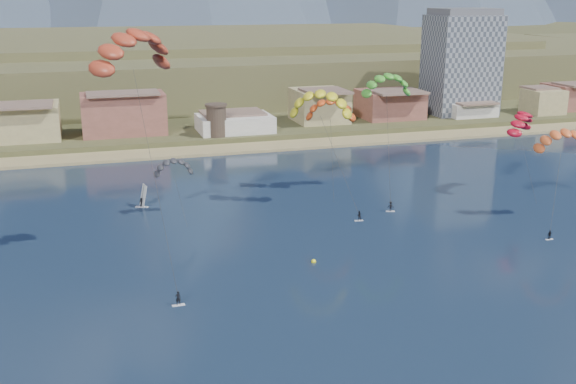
{
  "coord_description": "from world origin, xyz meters",
  "views": [
    {
      "loc": [
        -28.33,
        -61.97,
        38.75
      ],
      "look_at": [
        0.0,
        32.0,
        10.0
      ],
      "focal_mm": 42.72,
      "sensor_mm": 36.0,
      "label": 1
    }
  ],
  "objects_px": {
    "apartment_tower": "(461,62)",
    "kitesurfer_red": "(132,44)",
    "buoy": "(314,262)",
    "windsurfer": "(142,200)",
    "kitesurfer_orange": "(563,137)",
    "kitesurfer_green": "(387,82)",
    "watchtower": "(216,120)",
    "kitesurfer_yellow": "(321,100)"
  },
  "relations": [
    {
      "from": "apartment_tower",
      "to": "kitesurfer_red",
      "type": "relative_size",
      "value": 0.89
    },
    {
      "from": "apartment_tower",
      "to": "buoy",
      "type": "height_order",
      "value": "apartment_tower"
    },
    {
      "from": "windsurfer",
      "to": "kitesurfer_orange",
      "type": "bearing_deg",
      "value": -21.86
    },
    {
      "from": "kitesurfer_green",
      "to": "watchtower",
      "type": "bearing_deg",
      "value": 113.15
    },
    {
      "from": "windsurfer",
      "to": "buoy",
      "type": "distance_m",
      "value": 41.38
    },
    {
      "from": "watchtower",
      "to": "kitesurfer_red",
      "type": "distance_m",
      "value": 88.47
    },
    {
      "from": "kitesurfer_red",
      "to": "kitesurfer_green",
      "type": "distance_m",
      "value": 56.97
    },
    {
      "from": "apartment_tower",
      "to": "kitesurfer_orange",
      "type": "relative_size",
      "value": 1.69
    },
    {
      "from": "watchtower",
      "to": "kitesurfer_yellow",
      "type": "relative_size",
      "value": 0.36
    },
    {
      "from": "kitesurfer_green",
      "to": "windsurfer",
      "type": "height_order",
      "value": "kitesurfer_green"
    },
    {
      "from": "buoy",
      "to": "watchtower",
      "type": "bearing_deg",
      "value": 88.5
    },
    {
      "from": "watchtower",
      "to": "windsurfer",
      "type": "bearing_deg",
      "value": -115.3
    },
    {
      "from": "watchtower",
      "to": "kitesurfer_green",
      "type": "distance_m",
      "value": 61.29
    },
    {
      "from": "watchtower",
      "to": "kitesurfer_red",
      "type": "relative_size",
      "value": 0.24
    },
    {
      "from": "watchtower",
      "to": "kitesurfer_yellow",
      "type": "xyz_separation_m",
      "value": [
        7.83,
        -59.91,
        13.67
      ]
    },
    {
      "from": "kitesurfer_yellow",
      "to": "kitesurfer_red",
      "type": "bearing_deg",
      "value": -149.07
    },
    {
      "from": "apartment_tower",
      "to": "kitesurfer_yellow",
      "type": "bearing_deg",
      "value": -134.32
    },
    {
      "from": "kitesurfer_red",
      "to": "buoy",
      "type": "relative_size",
      "value": 48.89
    },
    {
      "from": "watchtower",
      "to": "kitesurfer_orange",
      "type": "relative_size",
      "value": 0.46
    },
    {
      "from": "kitesurfer_red",
      "to": "buoy",
      "type": "height_order",
      "value": "kitesurfer_red"
    },
    {
      "from": "apartment_tower",
      "to": "windsurfer",
      "type": "xyz_separation_m",
      "value": [
        -104.14,
        -65.06,
        -16.47
      ]
    },
    {
      "from": "apartment_tower",
      "to": "kitesurfer_yellow",
      "type": "distance_m",
      "value": 103.32
    },
    {
      "from": "kitesurfer_green",
      "to": "windsurfer",
      "type": "xyz_separation_m",
      "value": [
        -47.44,
        3.44,
        -20.6
      ]
    },
    {
      "from": "kitesurfer_yellow",
      "to": "watchtower",
      "type": "bearing_deg",
      "value": 97.45
    },
    {
      "from": "watchtower",
      "to": "buoy",
      "type": "xyz_separation_m",
      "value": [
        -2.26,
        -86.16,
        -6.24
      ]
    },
    {
      "from": "kitesurfer_green",
      "to": "kitesurfer_yellow",
      "type": "bearing_deg",
      "value": -160.74
    },
    {
      "from": "apartment_tower",
      "to": "kitesurfer_red",
      "type": "xyz_separation_m",
      "value": [
        -106.42,
        -94.43,
        14.23
      ]
    },
    {
      "from": "apartment_tower",
      "to": "buoy",
      "type": "relative_size",
      "value": 43.31
    },
    {
      "from": "kitesurfer_orange",
      "to": "windsurfer",
      "type": "relative_size",
      "value": 4.43
    },
    {
      "from": "kitesurfer_red",
      "to": "buoy",
      "type": "bearing_deg",
      "value": -13.34
    },
    {
      "from": "buoy",
      "to": "kitesurfer_yellow",
      "type": "bearing_deg",
      "value": 68.98
    },
    {
      "from": "kitesurfer_red",
      "to": "apartment_tower",
      "type": "bearing_deg",
      "value": 41.59
    },
    {
      "from": "kitesurfer_red",
      "to": "kitesurfer_yellow",
      "type": "distance_m",
      "value": 41.69
    },
    {
      "from": "buoy",
      "to": "apartment_tower",
      "type": "bearing_deg",
      "value": 50.61
    },
    {
      "from": "watchtower",
      "to": "kitesurfer_red",
      "type": "xyz_separation_m",
      "value": [
        -26.42,
        -80.43,
        25.68
      ]
    },
    {
      "from": "apartment_tower",
      "to": "kitesurfer_orange",
      "type": "distance_m",
      "value": 99.24
    },
    {
      "from": "apartment_tower",
      "to": "kitesurfer_orange",
      "type": "height_order",
      "value": "apartment_tower"
    },
    {
      "from": "buoy",
      "to": "kitesurfer_green",
      "type": "bearing_deg",
      "value": 51.09
    },
    {
      "from": "watchtower",
      "to": "kitesurfer_yellow",
      "type": "height_order",
      "value": "kitesurfer_yellow"
    },
    {
      "from": "apartment_tower",
      "to": "buoy",
      "type": "bearing_deg",
      "value": -129.39
    },
    {
      "from": "kitesurfer_yellow",
      "to": "windsurfer",
      "type": "height_order",
      "value": "kitesurfer_yellow"
    },
    {
      "from": "kitesurfer_yellow",
      "to": "buoy",
      "type": "distance_m",
      "value": 34.46
    }
  ]
}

